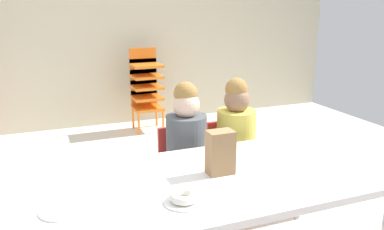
% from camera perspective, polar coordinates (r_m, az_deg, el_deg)
% --- Properties ---
extents(ground_plane, '(6.22, 4.96, 0.02)m').
position_cam_1_polar(ground_plane, '(2.70, -5.10, -15.76)').
color(ground_plane, silver).
extents(back_wall, '(6.22, 0.10, 2.67)m').
position_cam_1_polar(back_wall, '(4.75, -14.42, 14.38)').
color(back_wall, beige).
rests_on(back_wall, ground_plane).
extents(craft_table, '(2.04, 0.83, 0.57)m').
position_cam_1_polar(craft_table, '(1.94, -1.19, -10.60)').
color(craft_table, white).
rests_on(craft_table, ground_plane).
extents(seated_child_near_camera, '(0.32, 0.31, 0.92)m').
position_cam_1_polar(seated_child_near_camera, '(2.57, -0.88, -3.38)').
color(seated_child_near_camera, red).
rests_on(seated_child_near_camera, ground_plane).
extents(seated_child_middle_seat, '(0.32, 0.32, 0.92)m').
position_cam_1_polar(seated_child_middle_seat, '(2.71, 6.19, -2.47)').
color(seated_child_middle_seat, red).
rests_on(seated_child_middle_seat, ground_plane).
extents(kid_chair_orange_stack, '(0.32, 0.30, 0.92)m').
position_cam_1_polar(kid_chair_orange_stack, '(4.52, -6.57, 4.29)').
color(kid_chair_orange_stack, orange).
rests_on(kid_chair_orange_stack, ground_plane).
extents(paper_bag_brown, '(0.13, 0.09, 0.22)m').
position_cam_1_polar(paper_bag_brown, '(1.98, 4.05, -5.32)').
color(paper_bag_brown, '#9E754C').
rests_on(paper_bag_brown, craft_table).
extents(paper_plate_near_edge, '(0.18, 0.18, 0.01)m').
position_cam_1_polar(paper_plate_near_edge, '(1.74, -1.14, -12.19)').
color(paper_plate_near_edge, white).
rests_on(paper_plate_near_edge, craft_table).
extents(paper_plate_center_table, '(0.18, 0.18, 0.01)m').
position_cam_1_polar(paper_plate_center_table, '(1.75, -18.05, -12.78)').
color(paper_plate_center_table, white).
rests_on(paper_plate_center_table, craft_table).
extents(donut_powdered_on_plate, '(0.13, 0.13, 0.04)m').
position_cam_1_polar(donut_powdered_on_plate, '(1.73, -1.15, -11.49)').
color(donut_powdered_on_plate, white).
rests_on(donut_powdered_on_plate, craft_table).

